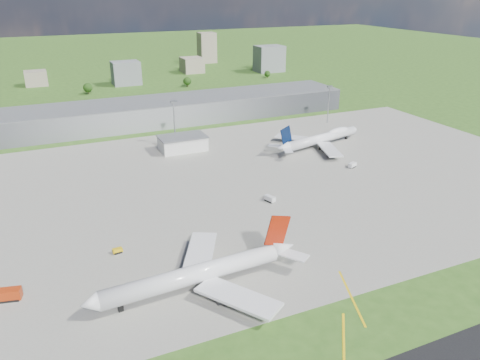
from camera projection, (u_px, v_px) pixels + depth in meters
name	position (u px, v px, depth m)	size (l,w,h in m)	color
ground	(146.00, 130.00, 311.17)	(1400.00, 1400.00, 0.00)	#30571B
apron	(221.00, 187.00, 222.16)	(360.00, 190.00, 0.08)	gray
terminal	(140.00, 114.00, 320.93)	(300.00, 42.00, 15.00)	gray
ops_building	(183.00, 144.00, 271.23)	(26.00, 16.00, 8.00)	silver
mast_center	(174.00, 114.00, 278.61)	(3.50, 2.00, 25.90)	gray
mast_east	(329.00, 98.00, 319.97)	(3.50, 2.00, 25.90)	gray
airliner_red_twin	(201.00, 273.00, 146.63)	(71.25, 55.46, 19.55)	silver
airliner_blue_quad	(322.00, 138.00, 277.54)	(66.48, 51.30, 17.56)	silver
fire_truck	(7.00, 295.00, 141.87)	(8.95, 4.95, 3.74)	#A12C0B
tug_yellow	(118.00, 251.00, 167.36)	(3.63, 2.36, 1.73)	gold
van_white_near	(270.00, 199.00, 207.09)	(3.85, 5.67, 2.64)	silver
van_white_far	(352.00, 165.00, 246.03)	(5.41, 4.02, 2.53)	white
bldg_cw	(36.00, 78.00, 446.11)	(20.00, 18.00, 14.00)	gray
bldg_c	(126.00, 73.00, 449.36)	(26.00, 20.00, 22.00)	slate
bldg_ce	(192.00, 65.00, 514.31)	(22.00, 24.00, 16.00)	gray
bldg_e	(269.00, 59.00, 516.79)	(30.00, 22.00, 28.00)	slate
bldg_tall_e	(207.00, 48.00, 576.10)	(20.00, 18.00, 36.00)	gray
tree_c	(88.00, 88.00, 411.01)	(8.10, 8.10, 9.90)	#382314
tree_e	(187.00, 81.00, 440.76)	(7.65, 7.65, 9.35)	#382314
tree_far_e	(267.00, 74.00, 483.40)	(6.30, 6.30, 7.70)	#382314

